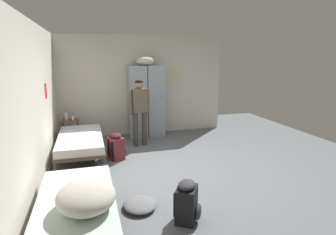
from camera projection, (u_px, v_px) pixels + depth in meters
name	position (u px, v px, depth m)	size (l,w,h in m)	color
ground_plane	(172.00, 170.00, 5.22)	(8.67, 8.67, 0.00)	slate
room_backdrop	(99.00, 94.00, 5.77)	(4.49, 5.48, 2.62)	beige
locker_bank	(146.00, 100.00, 7.29)	(0.90, 0.55, 2.07)	#8C99A3
shelf_unit	(71.00, 129.00, 6.81)	(0.38, 0.30, 0.57)	brown
bed_left_rear	(80.00, 140.00, 5.76)	(0.90, 1.90, 0.49)	#473828
bed_left_front	(76.00, 207.00, 3.22)	(0.90, 1.90, 0.49)	#473828
bedding_heap	(86.00, 196.00, 2.95)	(0.62, 0.73, 0.29)	#B7B2A8
person_traveler	(139.00, 107.00, 6.46)	(0.49, 0.24, 1.56)	#3D3833
water_bottle	(66.00, 116.00, 6.74)	(0.07, 0.07, 0.23)	silver
lotion_bottle	(73.00, 117.00, 6.73)	(0.05, 0.05, 0.16)	white
backpack_maroon	(117.00, 147.00, 5.74)	(0.40, 0.38, 0.55)	maroon
backpack_black	(187.00, 202.00, 3.56)	(0.41, 0.40, 0.55)	black
clothes_pile_grey	(140.00, 205.00, 3.90)	(0.46, 0.52, 0.10)	slate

